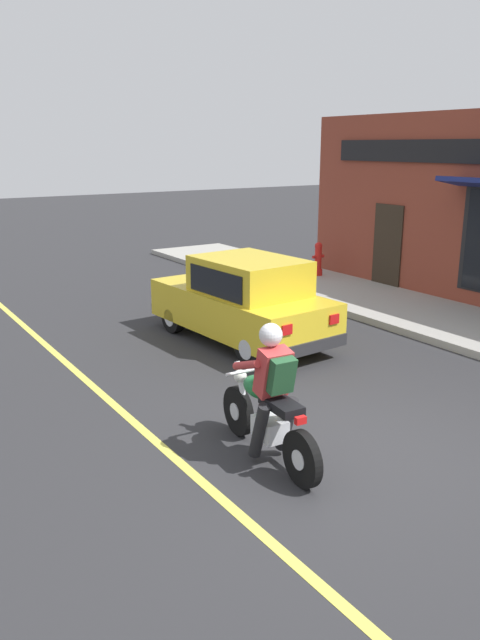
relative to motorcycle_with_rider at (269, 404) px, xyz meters
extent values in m
plane|color=#2B2B2D|center=(0.90, -0.47, -0.68)|extent=(80.00, 80.00, 0.00)
cube|color=#9E9B93|center=(6.24, 2.53, -0.61)|extent=(2.60, 22.00, 0.14)
cube|color=#D1C64C|center=(-0.90, 2.53, -0.67)|extent=(0.12, 19.80, 0.01)
cube|color=#2D2319|center=(7.52, 5.50, 0.37)|extent=(0.04, 0.90, 2.10)
cylinder|color=black|center=(0.05, 0.72, -0.37)|extent=(0.15, 0.63, 0.62)
cylinder|color=silver|center=(0.05, 0.72, -0.37)|extent=(0.14, 0.23, 0.22)
cylinder|color=black|center=(-0.05, -0.68, -0.37)|extent=(0.15, 0.63, 0.62)
cylinder|color=silver|center=(-0.05, -0.68, -0.37)|extent=(0.14, 0.23, 0.22)
cube|color=silver|center=(0.00, -0.03, -0.29)|extent=(0.31, 0.42, 0.24)
ellipsoid|color=#196B33|center=(0.02, 0.22, 0.12)|extent=(0.34, 0.54, 0.24)
cube|color=black|center=(-0.02, -0.26, 0.08)|extent=(0.30, 0.58, 0.10)
cylinder|color=silver|center=(0.05, 0.62, -0.05)|extent=(0.10, 0.33, 0.68)
cylinder|color=silver|center=(0.04, 0.50, 0.23)|extent=(0.56, 0.08, 0.04)
sphere|color=silver|center=(0.05, 0.67, 0.11)|extent=(0.16, 0.16, 0.16)
cylinder|color=silver|center=(0.12, -0.44, -0.39)|extent=(0.12, 0.55, 0.08)
cube|color=red|center=(-0.05, -0.63, 0.05)|extent=(0.12, 0.07, 0.08)
cylinder|color=black|center=(-0.19, -0.08, -0.25)|extent=(0.17, 0.36, 0.71)
cylinder|color=black|center=(0.17, -0.11, -0.25)|extent=(0.17, 0.36, 0.71)
cube|color=#B23333|center=(-0.01, -0.08, 0.40)|extent=(0.36, 0.35, 0.57)
cylinder|color=#B23333|center=(-0.19, 0.18, 0.44)|extent=(0.13, 0.52, 0.26)
cylinder|color=#B23333|center=(0.21, 0.15, 0.44)|extent=(0.13, 0.52, 0.26)
sphere|color=silver|center=(0.00, -0.02, 0.81)|extent=(0.26, 0.26, 0.26)
cube|color=#1E4728|center=(-0.02, -0.24, 0.42)|extent=(0.30, 0.26, 0.42)
cylinder|color=black|center=(1.40, 5.08, -0.38)|extent=(0.22, 0.61, 0.60)
cylinder|color=silver|center=(1.40, 5.08, -0.38)|extent=(0.22, 0.34, 0.33)
cylinder|color=black|center=(2.83, 5.18, -0.38)|extent=(0.22, 0.61, 0.60)
cylinder|color=silver|center=(2.83, 5.18, -0.38)|extent=(0.22, 0.34, 0.33)
cylinder|color=black|center=(1.55, 2.69, -0.38)|extent=(0.22, 0.61, 0.60)
cylinder|color=silver|center=(1.55, 2.69, -0.38)|extent=(0.22, 0.34, 0.33)
cylinder|color=black|center=(2.99, 2.78, -0.38)|extent=(0.22, 0.61, 0.60)
cylinder|color=silver|center=(2.99, 2.78, -0.38)|extent=(0.22, 0.34, 0.33)
cube|color=gold|center=(2.19, 3.93, -0.08)|extent=(1.87, 3.80, 0.70)
cube|color=gold|center=(2.21, 3.68, 0.56)|extent=(1.56, 1.99, 0.66)
cube|color=black|center=(2.15, 4.55, 0.51)|extent=(1.34, 0.43, 0.51)
cube|color=black|center=(1.49, 3.64, 0.54)|extent=(0.13, 1.52, 0.46)
cube|color=black|center=(2.93, 3.73, 0.54)|extent=(0.13, 1.52, 0.46)
cube|color=silver|center=(1.57, 5.76, 0.04)|extent=(0.24, 0.06, 0.14)
cube|color=red|center=(1.80, 2.04, 0.06)|extent=(0.20, 0.05, 0.16)
cube|color=silver|center=(2.58, 5.82, 0.04)|extent=(0.24, 0.06, 0.14)
cube|color=red|center=(2.82, 2.11, 0.06)|extent=(0.20, 0.05, 0.16)
cube|color=#28282B|center=(2.08, 5.76, -0.33)|extent=(1.61, 0.22, 0.20)
cube|color=#28282B|center=(2.31, 2.11, -0.33)|extent=(1.61, 0.22, 0.20)
cylinder|color=red|center=(6.83, 7.28, -0.46)|extent=(0.24, 0.24, 0.16)
cylinder|color=red|center=(6.83, 7.28, -0.09)|extent=(0.18, 0.18, 0.58)
sphere|color=red|center=(6.83, 7.28, 0.24)|extent=(0.20, 0.20, 0.20)
cylinder|color=red|center=(6.70, 7.28, -0.04)|extent=(0.10, 0.08, 0.08)
cylinder|color=red|center=(6.96, 7.28, -0.04)|extent=(0.10, 0.08, 0.08)
camera|label=1|loc=(-3.81, -5.24, 2.79)|focal=35.00mm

